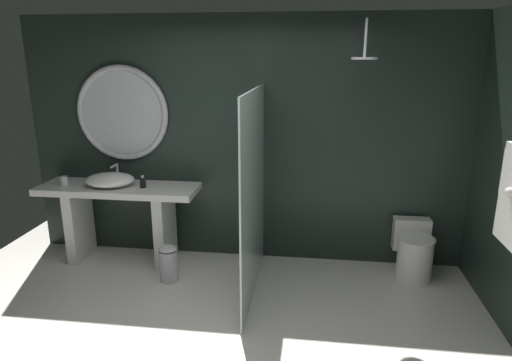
{
  "coord_description": "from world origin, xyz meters",
  "views": [
    {
      "loc": [
        0.71,
        -2.77,
        2.2
      ],
      "look_at": [
        0.22,
        0.98,
        1.13
      ],
      "focal_mm": 31.39,
      "sensor_mm": 36.0,
      "label": 1
    }
  ],
  "objects": [
    {
      "name": "tumbler_cup",
      "position": [
        -1.92,
        1.51,
        0.9
      ],
      "size": [
        0.08,
        0.08,
        0.1
      ],
      "primitive_type": "cylinder",
      "color": "silver",
      "rests_on": "vanity_counter"
    },
    {
      "name": "vessel_sink",
      "position": [
        -1.42,
        1.55,
        0.92
      ],
      "size": [
        0.52,
        0.43,
        0.2
      ],
      "color": "white",
      "rests_on": "vanity_counter"
    },
    {
      "name": "back_wall_panel",
      "position": [
        0.0,
        1.9,
        1.3
      ],
      "size": [
        4.8,
        0.1,
        2.6
      ],
      "primitive_type": "cube",
      "color": "#1E2823",
      "rests_on": "ground_plane"
    },
    {
      "name": "waste_bin",
      "position": [
        -0.68,
        1.15,
        0.19
      ],
      "size": [
        0.18,
        0.18,
        0.37
      ],
      "color": "#B7B7BC",
      "rests_on": "ground_plane"
    },
    {
      "name": "rain_shower_head",
      "position": [
        1.13,
        1.37,
        2.19
      ],
      "size": [
        0.23,
        0.23,
        0.35
      ],
      "color": "#B7B7BC"
    },
    {
      "name": "ground_plane",
      "position": [
        0.0,
        0.0,
        0.0
      ],
      "size": [
        5.76,
        5.76,
        0.0
      ],
      "primitive_type": "plane",
      "color": "silver"
    },
    {
      "name": "round_wall_mirror",
      "position": [
        -1.33,
        1.81,
        1.59
      ],
      "size": [
        1.02,
        0.06,
        1.02
      ],
      "color": "#B7B7BC"
    },
    {
      "name": "shower_glass_panel",
      "position": [
        0.18,
        1.1,
        0.96
      ],
      "size": [
        0.02,
        1.5,
        1.91
      ],
      "primitive_type": "cube",
      "color": "silver",
      "rests_on": "ground_plane"
    },
    {
      "name": "toilet",
      "position": [
        1.76,
        1.57,
        0.27
      ],
      "size": [
        0.37,
        0.52,
        0.56
      ],
      "color": "white",
      "rests_on": "ground_plane"
    },
    {
      "name": "vanity_counter",
      "position": [
        -1.33,
        1.56,
        0.58
      ],
      "size": [
        1.7,
        0.53,
        0.85
      ],
      "color": "silver",
      "rests_on": "ground_plane"
    },
    {
      "name": "soap_dispenser",
      "position": [
        -1.05,
        1.54,
        0.91
      ],
      "size": [
        0.06,
        0.06,
        0.13
      ],
      "color": "black",
      "rests_on": "vanity_counter"
    }
  ]
}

